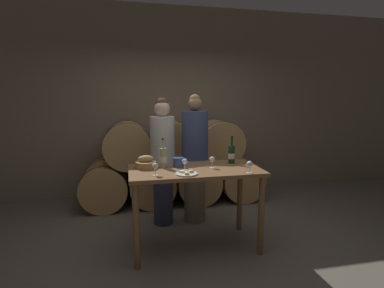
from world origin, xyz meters
name	(u,v)px	position (x,y,z in m)	size (l,w,h in m)	color
ground_plane	(195,246)	(0.00, 0.00, 0.00)	(10.00, 10.00, 0.00)	#665E51
stone_wall_back	(168,102)	(0.00, 2.10, 1.60)	(10.00, 0.12, 3.20)	#7F705B
barrel_stack	(174,164)	(0.00, 1.56, 0.61)	(2.87, 0.84, 1.33)	tan
tasting_table	(195,180)	(0.00, 0.00, 0.78)	(1.43, 0.75, 0.91)	brown
person_left	(163,160)	(-0.27, 0.72, 0.87)	(0.32, 0.32, 1.68)	#2D334C
person_right	(195,158)	(0.16, 0.72, 0.88)	(0.35, 0.35, 1.72)	#756651
wine_bottle_red	(232,154)	(0.49, 0.18, 1.02)	(0.08, 0.08, 0.32)	#193819
wine_bottle_white	(163,158)	(-0.33, 0.13, 1.02)	(0.08, 0.08, 0.33)	#ADBC7F
blue_crock	(178,162)	(-0.16, 0.13, 0.97)	(0.13, 0.13, 0.11)	#335693
bread_basket	(146,163)	(-0.52, 0.14, 0.96)	(0.23, 0.23, 0.14)	tan
cheese_plate	(187,173)	(-0.14, -0.23, 0.92)	(0.23, 0.23, 0.04)	white
wine_glass_far_left	(155,167)	(-0.45, -0.21, 1.00)	(0.06, 0.06, 0.13)	white
wine_glass_left	(185,162)	(-0.12, -0.05, 1.00)	(0.06, 0.06, 0.13)	white
wine_glass_center	(212,160)	(0.19, -0.01, 1.00)	(0.06, 0.06, 0.13)	white
wine_glass_right	(250,164)	(0.50, -0.32, 1.00)	(0.06, 0.06, 0.13)	white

